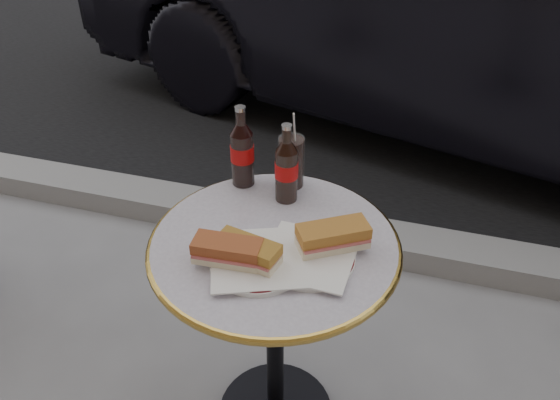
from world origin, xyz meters
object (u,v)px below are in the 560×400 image
(plate_left, at_px, (258,261))
(cola_bottle_left, at_px, (242,146))
(cola_bottle_right, at_px, (287,163))
(plate_right, at_px, (309,258))
(bistro_table, at_px, (275,340))
(cola_glass, at_px, (291,162))

(plate_left, distance_m, cola_bottle_left, 0.36)
(plate_left, relative_size, cola_bottle_right, 1.01)
(plate_right, xyz_separation_m, cola_bottle_right, (-0.12, 0.22, 0.11))
(bistro_table, height_order, plate_right, plate_right)
(plate_right, xyz_separation_m, cola_bottle_left, (-0.26, 0.26, 0.11))
(bistro_table, bearing_deg, cola_bottle_right, 96.48)
(plate_left, height_order, cola_glass, cola_glass)
(cola_bottle_left, bearing_deg, plate_right, -45.95)
(bistro_table, relative_size, plate_right, 3.39)
(cola_bottle_left, bearing_deg, bistro_table, -54.46)
(plate_left, bearing_deg, cola_bottle_right, 91.58)
(plate_left, relative_size, cola_bottle_left, 0.96)
(cola_bottle_left, bearing_deg, plate_left, -64.95)
(cola_bottle_right, xyz_separation_m, cola_glass, (-0.01, 0.07, -0.04))
(cola_glass, bearing_deg, plate_left, -87.71)
(plate_right, distance_m, cola_bottle_left, 0.38)
(plate_left, xyz_separation_m, cola_bottle_right, (-0.01, 0.27, 0.11))
(bistro_table, height_order, cola_bottle_right, cola_bottle_right)
(cola_glass, bearing_deg, cola_bottle_left, -167.38)
(cola_bottle_right, bearing_deg, cola_bottle_left, 163.54)
(plate_right, distance_m, cola_bottle_right, 0.27)
(bistro_table, height_order, plate_left, plate_left)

